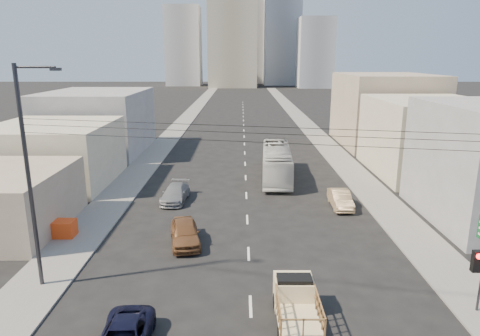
{
  "coord_description": "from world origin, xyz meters",
  "views": [
    {
      "loc": [
        -0.49,
        -17.25,
        12.25
      ],
      "look_at": [
        -0.57,
        16.53,
        3.5
      ],
      "focal_mm": 32.0,
      "sensor_mm": 36.0,
      "label": 1
    }
  ],
  "objects_px": {
    "city_bus": "(277,162)",
    "flatbed_pickup": "(296,301)",
    "sedan_grey": "(175,193)",
    "streetlamp_left": "(30,174)",
    "sedan_tan": "(340,199)",
    "crate_stack": "(62,228)",
    "sedan_brown": "(185,233)"
  },
  "relations": [
    {
      "from": "streetlamp_left",
      "to": "city_bus",
      "type": "bearing_deg",
      "value": 56.27
    },
    {
      "from": "flatbed_pickup",
      "to": "streetlamp_left",
      "type": "height_order",
      "value": "streetlamp_left"
    },
    {
      "from": "sedan_brown",
      "to": "flatbed_pickup",
      "type": "bearing_deg",
      "value": -65.18
    },
    {
      "from": "crate_stack",
      "to": "sedan_brown",
      "type": "bearing_deg",
      "value": -6.32
    },
    {
      "from": "city_bus",
      "to": "flatbed_pickup",
      "type": "bearing_deg",
      "value": -89.26
    },
    {
      "from": "city_bus",
      "to": "sedan_brown",
      "type": "relative_size",
      "value": 2.58
    },
    {
      "from": "city_bus",
      "to": "sedan_grey",
      "type": "height_order",
      "value": "city_bus"
    },
    {
      "from": "flatbed_pickup",
      "to": "city_bus",
      "type": "distance_m",
      "value": 25.21
    },
    {
      "from": "city_bus",
      "to": "sedan_tan",
      "type": "height_order",
      "value": "city_bus"
    },
    {
      "from": "streetlamp_left",
      "to": "crate_stack",
      "type": "relative_size",
      "value": 6.67
    },
    {
      "from": "flatbed_pickup",
      "to": "sedan_grey",
      "type": "bearing_deg",
      "value": 115.28
    },
    {
      "from": "sedan_brown",
      "to": "streetlamp_left",
      "type": "relative_size",
      "value": 0.39
    },
    {
      "from": "sedan_grey",
      "to": "city_bus",
      "type": "bearing_deg",
      "value": 42.22
    },
    {
      "from": "sedan_tan",
      "to": "streetlamp_left",
      "type": "relative_size",
      "value": 0.36
    },
    {
      "from": "sedan_tan",
      "to": "flatbed_pickup",
      "type": "bearing_deg",
      "value": -108.97
    },
    {
      "from": "sedan_grey",
      "to": "streetlamp_left",
      "type": "xyz_separation_m",
      "value": [
        -5.13,
        -14.44,
        5.73
      ]
    },
    {
      "from": "flatbed_pickup",
      "to": "sedan_grey",
      "type": "height_order",
      "value": "flatbed_pickup"
    },
    {
      "from": "flatbed_pickup",
      "to": "sedan_tan",
      "type": "height_order",
      "value": "flatbed_pickup"
    },
    {
      "from": "crate_stack",
      "to": "streetlamp_left",
      "type": "bearing_deg",
      "value": -76.14
    },
    {
      "from": "city_bus",
      "to": "sedan_brown",
      "type": "bearing_deg",
      "value": -111.41
    },
    {
      "from": "sedan_grey",
      "to": "crate_stack",
      "type": "distance_m",
      "value": 10.4
    },
    {
      "from": "flatbed_pickup",
      "to": "sedan_brown",
      "type": "xyz_separation_m",
      "value": [
        -6.4,
        8.85,
        -0.3
      ]
    },
    {
      "from": "sedan_brown",
      "to": "sedan_tan",
      "type": "bearing_deg",
      "value": 20.11
    },
    {
      "from": "sedan_grey",
      "to": "streetlamp_left",
      "type": "height_order",
      "value": "streetlamp_left"
    },
    {
      "from": "sedan_tan",
      "to": "crate_stack",
      "type": "bearing_deg",
      "value": -162.38
    },
    {
      "from": "sedan_tan",
      "to": "streetlamp_left",
      "type": "bearing_deg",
      "value": -145.6
    },
    {
      "from": "sedan_grey",
      "to": "streetlamp_left",
      "type": "bearing_deg",
      "value": -105.46
    },
    {
      "from": "city_bus",
      "to": "streetlamp_left",
      "type": "distance_m",
      "value": 26.73
    },
    {
      "from": "flatbed_pickup",
      "to": "crate_stack",
      "type": "height_order",
      "value": "flatbed_pickup"
    },
    {
      "from": "sedan_tan",
      "to": "streetlamp_left",
      "type": "distance_m",
      "value": 23.89
    },
    {
      "from": "streetlamp_left",
      "to": "crate_stack",
      "type": "distance_m",
      "value": 8.83
    },
    {
      "from": "flatbed_pickup",
      "to": "city_bus",
      "type": "xyz_separation_m",
      "value": [
        1.09,
        25.18,
        0.58
      ]
    }
  ]
}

